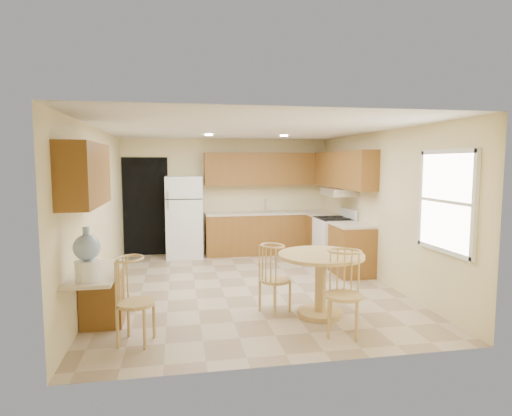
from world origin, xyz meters
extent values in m
plane|color=tan|center=(0.00, 0.00, 0.00)|extent=(5.50, 5.50, 0.00)
cube|color=white|center=(0.00, 0.00, 2.50)|extent=(4.50, 5.50, 0.02)
cube|color=beige|center=(0.00, 2.75, 1.25)|extent=(4.50, 0.02, 2.50)
cube|color=beige|center=(0.00, -2.75, 1.25)|extent=(4.50, 0.02, 2.50)
cube|color=beige|center=(-2.25, 0.00, 1.25)|extent=(0.02, 5.50, 2.50)
cube|color=beige|center=(2.25, 0.00, 1.25)|extent=(0.02, 5.50, 2.50)
cube|color=black|center=(-1.75, 2.73, 1.05)|extent=(0.90, 0.02, 2.10)
cube|color=brown|center=(0.88, 2.45, 0.43)|extent=(2.75, 0.60, 0.87)
cube|color=beige|center=(0.88, 2.45, 0.89)|extent=(2.75, 0.63, 0.04)
cube|color=brown|center=(1.95, 1.85, 0.43)|extent=(0.60, 0.59, 0.87)
cube|color=beige|center=(1.95, 1.85, 0.89)|extent=(0.63, 0.59, 0.04)
cube|color=brown|center=(1.95, 0.40, 0.43)|extent=(0.60, 0.80, 0.87)
cube|color=beige|center=(1.95, 0.40, 0.89)|extent=(0.63, 0.80, 0.04)
cube|color=brown|center=(0.88, 2.58, 1.85)|extent=(2.75, 0.33, 0.70)
cube|color=brown|center=(2.08, 1.21, 1.85)|extent=(0.33, 2.42, 0.70)
cube|color=brown|center=(-2.08, -1.60, 1.85)|extent=(0.33, 1.40, 0.70)
cube|color=silver|center=(0.85, 2.45, 0.91)|extent=(0.78, 0.44, 0.01)
cube|color=silver|center=(2.00, 1.18, 1.42)|extent=(0.50, 0.76, 0.14)
cube|color=brown|center=(-2.00, -1.32, 0.36)|extent=(0.48, 0.42, 0.72)
cube|color=beige|center=(-2.00, -1.70, 0.75)|extent=(0.50, 1.20, 0.04)
cube|color=white|center=(2.23, -1.85, 1.50)|extent=(0.05, 1.00, 1.20)
cube|color=white|center=(2.22, -1.85, 2.12)|extent=(0.05, 1.10, 0.06)
cube|color=white|center=(2.22, -1.85, 0.88)|extent=(0.05, 1.10, 0.06)
cube|color=white|center=(2.22, -2.38, 1.50)|extent=(0.05, 0.06, 1.28)
cube|color=white|center=(2.22, -1.32, 1.50)|extent=(0.05, 0.06, 1.28)
cylinder|color=white|center=(-0.50, 1.20, 2.48)|extent=(0.14, 0.14, 0.02)
cylinder|color=white|center=(0.90, 1.20, 2.48)|extent=(0.14, 0.14, 0.02)
cube|color=white|center=(-0.95, 2.40, 0.85)|extent=(0.75, 0.70, 1.70)
cube|color=black|center=(-0.95, 2.04, 1.25)|extent=(0.74, 0.01, 0.02)
cube|color=silver|center=(-1.27, 2.03, 1.15)|extent=(0.03, 0.03, 0.18)
cube|color=silver|center=(-1.27, 2.03, 1.35)|extent=(0.03, 0.03, 0.14)
cube|color=white|center=(1.92, 1.18, 0.45)|extent=(0.65, 0.76, 0.90)
cube|color=black|center=(1.92, 1.18, 0.91)|extent=(0.64, 0.75, 0.02)
cube|color=white|center=(2.20, 1.18, 1.00)|extent=(0.06, 0.76, 0.18)
cylinder|color=tan|center=(0.73, -1.48, 0.03)|extent=(0.59, 0.59, 0.06)
cylinder|color=tan|center=(0.73, -1.48, 0.40)|extent=(0.15, 0.15, 0.73)
cylinder|color=tan|center=(0.73, -1.48, 0.80)|extent=(1.10, 1.10, 0.04)
cylinder|color=tan|center=(0.18, -1.23, 0.43)|extent=(0.40, 0.40, 0.04)
cylinder|color=tan|center=(0.03, -1.09, 0.21)|extent=(0.03, 0.03, 0.43)
cylinder|color=tan|center=(0.32, -1.09, 0.21)|extent=(0.03, 0.03, 0.43)
cylinder|color=tan|center=(0.03, -1.38, 0.21)|extent=(0.03, 0.03, 0.43)
cylinder|color=tan|center=(0.32, -1.38, 0.21)|extent=(0.03, 0.03, 0.43)
cylinder|color=tan|center=(0.78, -2.13, 0.46)|extent=(0.43, 0.43, 0.04)
cylinder|color=tan|center=(0.62, -1.98, 0.23)|extent=(0.04, 0.04, 0.46)
cylinder|color=tan|center=(0.93, -1.98, 0.23)|extent=(0.04, 0.04, 0.46)
cylinder|color=tan|center=(0.62, -2.29, 0.23)|extent=(0.04, 0.04, 0.46)
cylinder|color=tan|center=(0.93, -2.29, 0.23)|extent=(0.04, 0.04, 0.46)
cylinder|color=tan|center=(-1.55, -1.93, 0.45)|extent=(0.42, 0.42, 0.04)
cylinder|color=tan|center=(-1.70, -1.78, 0.22)|extent=(0.04, 0.04, 0.45)
cylinder|color=tan|center=(-1.40, -1.78, 0.22)|extent=(0.04, 0.04, 0.45)
cylinder|color=tan|center=(-1.70, -2.08, 0.22)|extent=(0.04, 0.04, 0.45)
cylinder|color=tan|center=(-1.40, -2.08, 0.22)|extent=(0.04, 0.04, 0.45)
cylinder|color=white|center=(-2.00, -2.09, 0.88)|extent=(0.25, 0.25, 0.21)
sphere|color=#86A2CF|center=(-2.00, -2.09, 1.12)|extent=(0.27, 0.27, 0.27)
cylinder|color=#86A2CF|center=(-2.00, -2.09, 1.29)|extent=(0.07, 0.07, 0.08)
camera|label=1|loc=(-1.08, -6.64, 1.98)|focal=30.00mm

